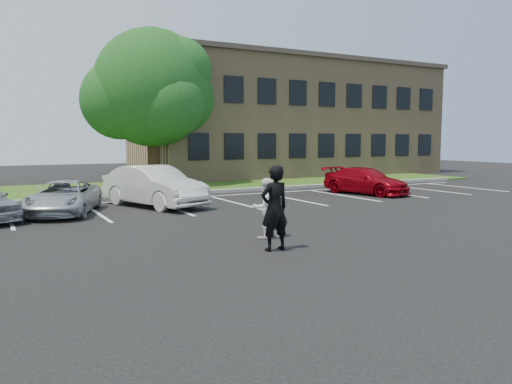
% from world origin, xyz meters
% --- Properties ---
extents(ground_plane, '(90.00, 90.00, 0.00)m').
position_xyz_m(ground_plane, '(0.00, 0.00, 0.00)').
color(ground_plane, black).
rests_on(ground_plane, ground).
extents(curb, '(40.00, 0.30, 0.15)m').
position_xyz_m(curb, '(0.00, 12.00, 0.07)').
color(curb, gray).
rests_on(curb, ground).
extents(grass_strip, '(44.00, 8.00, 0.08)m').
position_xyz_m(grass_strip, '(0.00, 16.00, 0.04)').
color(grass_strip, '#2A510F').
rests_on(grass_strip, ground).
extents(stall_lines, '(34.00, 5.36, 0.01)m').
position_xyz_m(stall_lines, '(1.40, 8.95, 0.01)').
color(stall_lines, white).
rests_on(stall_lines, ground).
extents(office_building, '(22.40, 10.40, 8.30)m').
position_xyz_m(office_building, '(14.00, 21.99, 4.16)').
color(office_building, tan).
rests_on(office_building, ground).
extents(tree, '(7.80, 7.20, 8.80)m').
position_xyz_m(tree, '(2.30, 17.52, 5.35)').
color(tree, black).
rests_on(tree, ground).
extents(man_black_suit, '(0.77, 0.53, 2.03)m').
position_xyz_m(man_black_suit, '(-0.26, -0.41, 1.01)').
color(man_black_suit, black).
rests_on(man_black_suit, ground).
extents(man_white_shirt, '(0.80, 0.63, 1.61)m').
position_xyz_m(man_white_shirt, '(0.27, 0.97, 0.81)').
color(man_white_shirt, white).
rests_on(man_white_shirt, ground).
extents(car_silver_minivan, '(3.36, 4.65, 1.17)m').
position_xyz_m(car_silver_minivan, '(-3.87, 8.06, 0.59)').
color(car_silver_minivan, silver).
rests_on(car_silver_minivan, ground).
extents(car_white_sedan, '(3.24, 5.14, 1.60)m').
position_xyz_m(car_white_sedan, '(-0.48, 8.49, 0.80)').
color(car_white_sedan, silver).
rests_on(car_white_sedan, ground).
extents(car_red_compact, '(2.77, 4.66, 1.27)m').
position_xyz_m(car_red_compact, '(9.82, 8.07, 0.63)').
color(car_red_compact, '#92030E').
rests_on(car_red_compact, ground).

